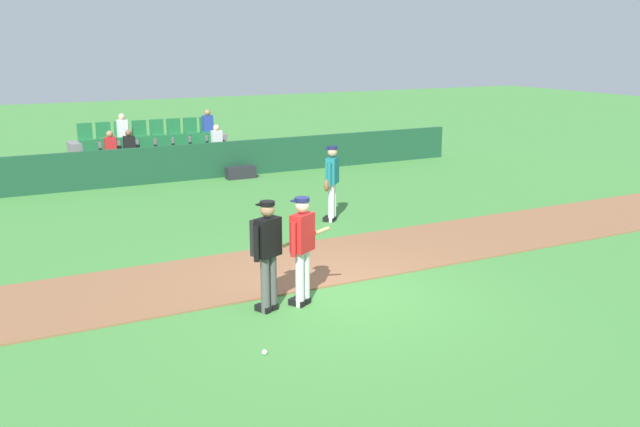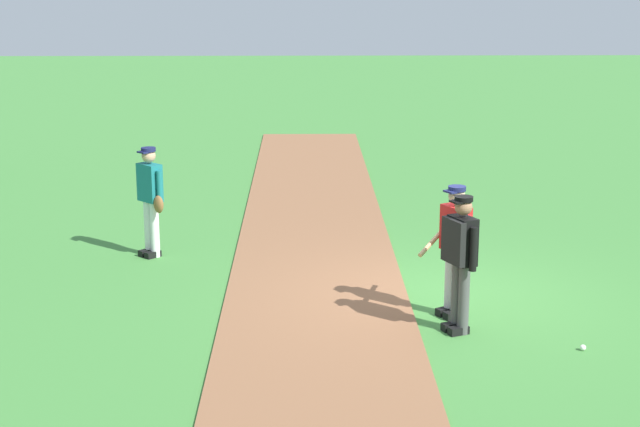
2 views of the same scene
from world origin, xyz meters
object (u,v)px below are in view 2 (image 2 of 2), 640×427
at_px(umpire_home_plate, 460,256).
at_px(baseball, 583,348).
at_px(batter_red_jersey, 454,246).
at_px(runner_teal_jersey, 151,197).

distance_m(umpire_home_plate, baseball, 1.83).
xyz_separation_m(batter_red_jersey, runner_teal_jersey, (2.87, 4.38, -0.01)).
distance_m(batter_red_jersey, runner_teal_jersey, 5.23).
bearing_deg(umpire_home_plate, batter_red_jersey, -1.72).
relative_size(batter_red_jersey, runner_teal_jersey, 1.00).
bearing_deg(batter_red_jersey, umpire_home_plate, 178.28).
height_order(batter_red_jersey, baseball, batter_red_jersey).
xyz_separation_m(umpire_home_plate, baseball, (-0.65, -1.41, -0.96)).
height_order(runner_teal_jersey, baseball, runner_teal_jersey).
bearing_deg(baseball, runner_teal_jersey, 54.57).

